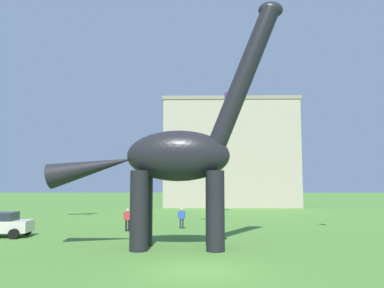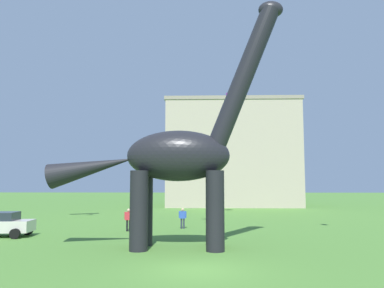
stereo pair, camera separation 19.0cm
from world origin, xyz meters
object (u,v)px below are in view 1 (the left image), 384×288
(person_strolling_adult, at_px, (182,216))
(kite_far_left, at_px, (73,171))
(person_far_spectator, at_px, (128,218))
(kite_near_low, at_px, (229,98))
(dinosaur_sculpture, at_px, (177,156))
(kite_near_high, at_px, (209,151))

(person_strolling_adult, bearing_deg, kite_far_left, -157.86)
(person_far_spectator, bearing_deg, kite_near_low, -114.03)
(person_strolling_adult, bearing_deg, kite_near_low, 129.68)
(kite_far_left, bearing_deg, dinosaur_sculpture, -57.60)
(kite_near_low, height_order, kite_near_high, kite_near_low)
(person_strolling_adult, distance_m, kite_far_left, 15.41)
(person_strolling_adult, relative_size, kite_near_low, 1.39)
(kite_near_low, bearing_deg, kite_near_high, -106.66)
(dinosaur_sculpture, height_order, kite_near_low, dinosaur_sculpture)
(kite_far_left, bearing_deg, kite_near_low, 4.40)
(person_far_spectator, relative_size, kite_far_left, 0.52)
(kite_near_low, bearing_deg, kite_far_left, -175.60)
(person_strolling_adult, distance_m, kite_near_high, 6.25)
(kite_far_left, bearing_deg, person_far_spectator, -55.81)
(dinosaur_sculpture, xyz_separation_m, person_strolling_adult, (-0.16, 8.67, -3.93))
(person_far_spectator, height_order, kite_near_high, kite_near_high)
(dinosaur_sculpture, distance_m, kite_near_high, 11.76)
(kite_near_low, relative_size, kite_near_high, 0.61)
(kite_near_high, relative_size, kite_far_left, 0.58)
(kite_far_left, bearing_deg, kite_near_high, -26.50)
(kite_near_high, bearing_deg, person_strolling_adult, -126.33)
(dinosaur_sculpture, height_order, person_strolling_adult, dinosaur_sculpture)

